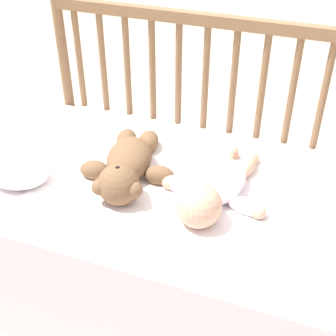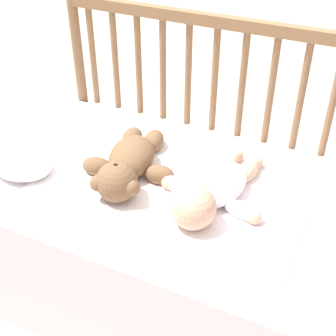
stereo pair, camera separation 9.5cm
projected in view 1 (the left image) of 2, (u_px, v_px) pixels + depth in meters
The scene contains 7 objects.
ground_plane at pixel (167, 291), 1.61m from camera, with size 12.00×12.00×0.00m, color tan.
crib_mattress at pixel (167, 244), 1.48m from camera, with size 1.09×0.67×0.46m.
crib_rail at pixel (205, 92), 1.54m from camera, with size 1.09×0.04×0.85m.
blanket at pixel (176, 181), 1.36m from camera, with size 0.76×0.50×0.01m.
teddy_bear at pixel (127, 165), 1.35m from camera, with size 0.28×0.38×0.12m.
baby at pixel (216, 187), 1.28m from camera, with size 0.32×0.40×0.12m.
small_pillow at pixel (17, 172), 1.35m from camera, with size 0.19×0.15×0.06m.
Camera 1 is at (0.37, -1.00, 1.29)m, focal length 50.00 mm.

